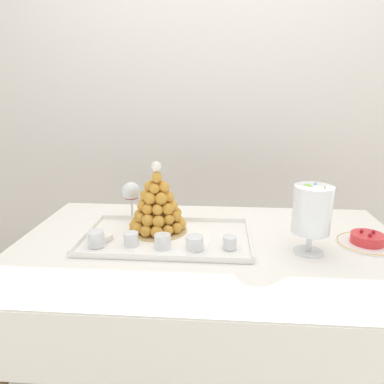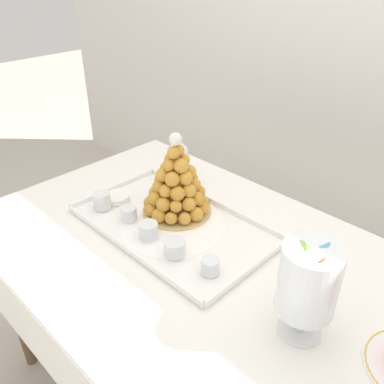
# 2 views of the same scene
# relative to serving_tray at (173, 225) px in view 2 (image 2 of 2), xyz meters

# --- Properties ---
(buffet_table) EXTENTS (1.48, 0.92, 0.74)m
(buffet_table) POSITION_rel_serving_tray_xyz_m (0.17, -0.04, -0.09)
(buffet_table) COLOR brown
(buffet_table) RESTS_ON ground_plane
(serving_tray) EXTENTS (0.64, 0.38, 0.02)m
(serving_tray) POSITION_rel_serving_tray_xyz_m (0.00, 0.00, 0.00)
(serving_tray) COLOR white
(serving_tray) RESTS_ON buffet_table
(croquembouche) EXTENTS (0.23, 0.23, 0.29)m
(croquembouche) POSITION_rel_serving_tray_xyz_m (-0.05, 0.06, 0.11)
(croquembouche) COLOR tan
(croquembouche) RESTS_ON serving_tray
(dessert_cup_left) EXTENTS (0.06, 0.06, 0.06)m
(dessert_cup_left) POSITION_rel_serving_tray_xyz_m (-0.24, -0.10, 0.03)
(dessert_cup_left) COLOR silver
(dessert_cup_left) RESTS_ON serving_tray
(dessert_cup_mid_left) EXTENTS (0.05, 0.05, 0.05)m
(dessert_cup_mid_left) POSITION_rel_serving_tray_xyz_m (-0.12, -0.08, 0.03)
(dessert_cup_mid_left) COLOR silver
(dessert_cup_mid_left) RESTS_ON serving_tray
(dessert_cup_centre) EXTENTS (0.06, 0.06, 0.05)m
(dessert_cup_centre) POSITION_rel_serving_tray_xyz_m (-0.00, -0.10, 0.03)
(dessert_cup_centre) COLOR silver
(dessert_cup_centre) RESTS_ON serving_tray
(dessert_cup_mid_right) EXTENTS (0.06, 0.06, 0.05)m
(dessert_cup_mid_right) POSITION_rel_serving_tray_xyz_m (0.11, -0.10, 0.02)
(dessert_cup_mid_right) COLOR silver
(dessert_cup_mid_right) RESTS_ON serving_tray
(dessert_cup_right) EXTENTS (0.05, 0.05, 0.05)m
(dessert_cup_right) POSITION_rel_serving_tray_xyz_m (0.24, -0.08, 0.02)
(dessert_cup_right) COLOR silver
(dessert_cup_right) RESTS_ON serving_tray
(creme_brulee_ramekin) EXTENTS (0.09, 0.09, 0.02)m
(creme_brulee_ramekin) POSITION_rel_serving_tray_xyz_m (-0.25, -0.04, 0.01)
(creme_brulee_ramekin) COLOR white
(creme_brulee_ramekin) RESTS_ON serving_tray
(macaron_goblet) EXTENTS (0.13, 0.13, 0.26)m
(macaron_goblet) POSITION_rel_serving_tray_xyz_m (0.52, -0.08, 0.15)
(macaron_goblet) COLOR white
(macaron_goblet) RESTS_ON buffet_table
(wine_glass) EXTENTS (0.08, 0.08, 0.17)m
(wine_glass) POSITION_rel_serving_tray_xyz_m (-0.18, 0.20, 0.12)
(wine_glass) COLOR silver
(wine_glass) RESTS_ON buffet_table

